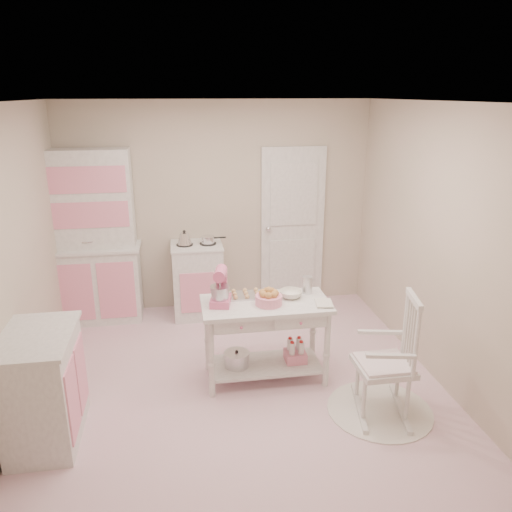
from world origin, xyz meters
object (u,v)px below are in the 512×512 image
Objects in this scene: rocking_chair at (384,355)px; hutch at (93,238)px; stand_mixer at (220,287)px; base_cabinet at (43,388)px; stove at (198,280)px; work_table at (265,341)px; bread_basket at (269,300)px.

hutch is at bearing 150.15° from rocking_chair.
base_cabinet is at bearing -145.10° from stand_mixer.
hutch is at bearing 86.81° from base_cabinet.
stand_mixer is at bearing 162.95° from rocking_chair.
rocking_chair is (1.46, -2.30, 0.09)m from stove.
work_table is (-0.90, 0.70, -0.15)m from rocking_chair.
bread_basket reaches higher than work_table.
stove is 3.68× the size of bread_basket.
work_table is 3.53× the size of stand_mixer.
base_cabinet is 2.71× the size of stand_mixer.
work_table is at bearing -70.59° from stove.
hutch is 2.47m from bread_basket.
stand_mixer is at bearing -50.48° from hutch.
stand_mixer is at bearing -84.82° from stove.
base_cabinet is 2.02m from bread_basket.
bread_basket is at bearing 155.11° from rocking_chair.
base_cabinet is 0.84× the size of rocking_chair.
stove is at bearing 107.16° from stand_mixer.
stove is at bearing -2.39° from hutch.
base_cabinet is at bearing -163.90° from bread_basket.
rocking_chair is 1.13m from bread_basket.
hutch reaches higher than stove.
base_cabinet is 2.79m from rocking_chair.
hutch is at bearing 136.93° from work_table.
stand_mixer is (-0.42, 0.02, 0.57)m from work_table.
rocking_chair reaches higher than base_cabinet.
stand_mixer reaches higher than rocking_chair.
work_table is at bearing 111.80° from bread_basket.
work_table is at bearing 17.65° from base_cabinet.
rocking_chair is 0.92× the size of work_table.
hutch is 2.11m from stand_mixer.
work_table is (1.76, -1.65, -0.64)m from hutch.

